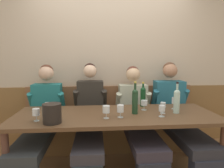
# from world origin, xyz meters

# --- Properties ---
(room_wall_back) EXTENTS (6.80, 0.08, 2.80)m
(room_wall_back) POSITION_xyz_m (0.00, 1.09, 1.40)
(room_wall_back) COLOR #C6B29A
(room_wall_back) RESTS_ON ground
(wood_wainscot_panel) EXTENTS (6.80, 0.03, 0.93)m
(wood_wainscot_panel) POSITION_xyz_m (0.00, 1.04, 0.46)
(wood_wainscot_panel) COLOR brown
(wood_wainscot_panel) RESTS_ON ground
(wall_bench) EXTENTS (2.62, 0.42, 0.94)m
(wall_bench) POSITION_xyz_m (0.00, 0.83, 0.28)
(wall_bench) COLOR brown
(wall_bench) RESTS_ON ground
(dining_table) EXTENTS (2.32, 0.85, 0.74)m
(dining_table) POSITION_xyz_m (0.00, 0.12, 0.67)
(dining_table) COLOR brown
(dining_table) RESTS_ON ground
(person_left_seat) EXTENTS (0.51, 1.30, 1.29)m
(person_left_seat) POSITION_xyz_m (-0.94, 0.46, 0.63)
(person_left_seat) COLOR #343538
(person_left_seat) RESTS_ON ground
(person_right_seat) EXTENTS (0.48, 1.29, 1.31)m
(person_right_seat) POSITION_xyz_m (-0.31, 0.44, 0.62)
(person_right_seat) COLOR #283035
(person_right_seat) RESTS_ON ground
(person_center_right_seat) EXTENTS (0.52, 1.30, 1.26)m
(person_center_right_seat) POSITION_xyz_m (0.33, 0.44, 0.61)
(person_center_right_seat) COLOR #282C38
(person_center_right_seat) RESTS_ON ground
(person_center_left_seat) EXTENTS (0.54, 1.30, 1.32)m
(person_center_left_seat) POSITION_xyz_m (0.89, 0.47, 0.64)
(person_center_left_seat) COLOR #292D3B
(person_center_left_seat) RESTS_ON ground
(ice_bucket) EXTENTS (0.18, 0.18, 0.19)m
(ice_bucket) POSITION_xyz_m (-0.66, -0.15, 0.84)
(ice_bucket) COLOR black
(ice_bucket) RESTS_ON dining_table
(wine_bottle_amber_mid) EXTENTS (0.07, 0.07, 0.33)m
(wine_bottle_amber_mid) POSITION_xyz_m (0.40, 0.44, 0.88)
(wine_bottle_amber_mid) COLOR #123E1E
(wine_bottle_amber_mid) RESTS_ON dining_table
(wine_bottle_clear_water) EXTENTS (0.07, 0.07, 0.38)m
(wine_bottle_clear_water) POSITION_xyz_m (0.22, 0.10, 0.90)
(wine_bottle_clear_water) COLOR #1D3C23
(wine_bottle_clear_water) RESTS_ON dining_table
(wine_bottle_green_tall) EXTENTS (0.07, 0.07, 0.37)m
(wine_bottle_green_tall) POSITION_xyz_m (0.71, 0.09, 0.90)
(wine_bottle_green_tall) COLOR #ADCDBF
(wine_bottle_green_tall) RESTS_ON dining_table
(wine_glass_by_bottle) EXTENTS (0.06, 0.06, 0.13)m
(wine_glass_by_bottle) POSITION_xyz_m (0.55, 0.09, 0.84)
(wine_glass_by_bottle) COLOR silver
(wine_glass_by_bottle) RESTS_ON dining_table
(wine_glass_center_rear) EXTENTS (0.07, 0.07, 0.14)m
(wine_glass_center_rear) POSITION_xyz_m (0.04, -0.03, 0.83)
(wine_glass_center_rear) COLOR silver
(wine_glass_center_rear) RESTS_ON dining_table
(wine_glass_left_end) EXTENTS (0.08, 0.08, 0.12)m
(wine_glass_left_end) POSITION_xyz_m (0.37, 0.26, 0.83)
(wine_glass_left_end) COLOR silver
(wine_glass_left_end) RESTS_ON dining_table
(wine_glass_center_front) EXTENTS (0.08, 0.08, 0.14)m
(wine_glass_center_front) POSITION_xyz_m (-0.12, -0.05, 0.83)
(wine_glass_center_front) COLOR silver
(wine_glass_center_front) RESTS_ON dining_table
(wine_glass_near_bucket) EXTENTS (0.06, 0.06, 0.15)m
(wine_glass_near_bucket) POSITION_xyz_m (0.76, 0.28, 0.84)
(wine_glass_near_bucket) COLOR silver
(wine_glass_near_bucket) RESTS_ON dining_table
(wine_glass_mid_left) EXTENTS (0.07, 0.07, 0.13)m
(wine_glass_mid_left) POSITION_xyz_m (-0.84, -0.08, 0.83)
(wine_glass_mid_left) COLOR silver
(wine_glass_mid_left) RESTS_ON dining_table
(wine_glass_right_end) EXTENTS (0.07, 0.07, 0.12)m
(wine_glass_right_end) POSITION_xyz_m (0.49, -0.03, 0.83)
(wine_glass_right_end) COLOR silver
(wine_glass_right_end) RESTS_ON dining_table
(water_tumbler_right) EXTENTS (0.06, 0.06, 0.09)m
(water_tumbler_right) POSITION_xyz_m (-0.82, 0.35, 0.79)
(water_tumbler_right) COLOR silver
(water_tumbler_right) RESTS_ON dining_table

